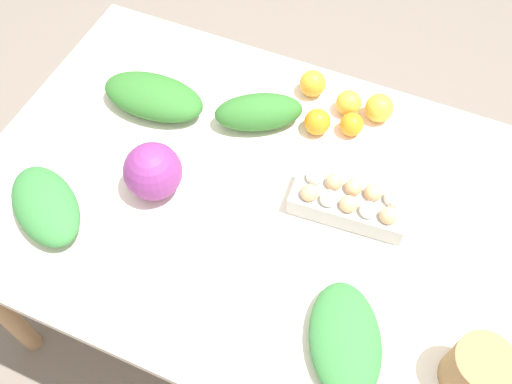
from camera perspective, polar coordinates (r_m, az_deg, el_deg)
name	(u,v)px	position (r m, az deg, el deg)	size (l,w,h in m)	color
ground_plane	(256,306)	(2.14, 0.00, -11.34)	(8.00, 8.00, 0.00)	#70665B
dining_table	(256,214)	(1.54, 0.00, -2.18)	(1.46, 1.00, 0.76)	silver
cabbage_purple	(153,171)	(1.44, -10.27, 2.05)	(0.15, 0.15, 0.15)	#7A2D75
egg_carton	(349,202)	(1.43, 9.31, -0.99)	(0.30, 0.14, 0.09)	#B7B7B2
paper_bag	(476,369)	(1.30, 21.17, -16.22)	(0.12, 0.12, 0.13)	#997047
greens_bunch_kale	(259,112)	(1.57, 0.27, 8.00)	(0.24, 0.11, 0.09)	#2D6B28
greens_bunch_scallion	(345,340)	(1.28, 8.90, -14.41)	(0.27, 0.16, 0.07)	#337538
greens_bunch_beet_tops	(46,206)	(1.50, -20.30, -1.28)	(0.26, 0.15, 0.08)	#337538
greens_bunch_chard	(153,96)	(1.64, -10.22, 9.38)	(0.30, 0.15, 0.09)	#2D6B28
orange_0	(349,103)	(1.63, 9.25, 8.80)	(0.07, 0.07, 0.07)	#F9A833
orange_1	(379,108)	(1.63, 12.23, 8.22)	(0.08, 0.08, 0.08)	#F9A833
orange_2	(317,122)	(1.57, 6.15, 6.99)	(0.07, 0.07, 0.07)	orange
orange_3	(313,83)	(1.67, 5.69, 10.75)	(0.08, 0.08, 0.08)	orange
orange_4	(352,124)	(1.59, 9.54, 6.69)	(0.07, 0.07, 0.07)	orange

